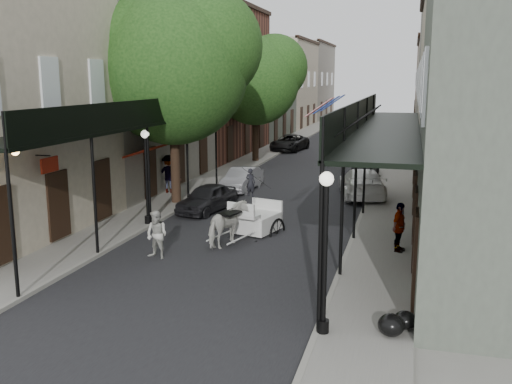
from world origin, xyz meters
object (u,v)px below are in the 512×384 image
Objects in this scene: tree_far at (261,77)px; pedestrian_sidewalk_left at (169,174)px; horse at (228,225)px; lamppost_right_far at (378,147)px; carriage at (262,205)px; tree_near at (182,62)px; lamppost_right_near at (325,251)px; car_right_far at (365,166)px; pedestrian_walking at (157,235)px; car_left_mid at (242,179)px; car_right_near at (362,183)px; car_left_near at (207,198)px; pedestrian_sidewalk_right at (399,227)px; car_left_far at (290,143)px; lamppost_left at (147,176)px.

pedestrian_sidewalk_left is at bearing -97.24° from tree_far.
pedestrian_sidewalk_left is (-5.61, 7.67, 0.30)m from horse.
carriage is (-3.69, -11.41, -1.05)m from lamppost_right_far.
lamppost_right_far is at bearing 43.31° from tree_near.
lamppost_right_near is (8.30, -12.18, -4.44)m from tree_near.
carriage is at bearing 78.72° from car_right_far.
car_right_far is (5.28, 17.66, -0.16)m from pedestrian_walking.
car_right_near reaches higher than car_left_mid.
tree_near is at bearing 152.76° from car_left_near.
pedestrian_sidewalk_left is 3.83m from car_left_mid.
tree_far is at bearing -63.51° from car_right_near.
horse is at bearing -90.00° from carriage.
car_left_near is at bearing -38.31° from tree_near.
tree_far is 2.32× the size of lamppost_right_near.
horse is 1.09× the size of pedestrian_sidewalk_right.
car_right_near is at bearing -59.34° from car_left_far.
pedestrian_walking is 18.44m from car_right_far.
tree_near reaches higher than lamppost_right_near.
pedestrian_sidewalk_left is 1.15× the size of pedestrian_sidewalk_right.
lamppost_right_far is 12.03m from carriage.
car_left_mid is at bearing 46.33° from car_right_far.
pedestrian_sidewalk_right reaches higher than car_right_near.
pedestrian_sidewalk_right is 9.31m from car_left_near.
lamppost_right_near is at bearing -69.30° from car_left_far.
car_right_near is (7.80, 3.78, -5.78)m from tree_near.
pedestrian_walking is at bearing -60.25° from lamppost_left.
lamppost_right_far is 14.44m from horse.
lamppost_right_near is 1.00× the size of lamppost_left.
pedestrian_sidewalk_right is (1.49, -13.22, -1.10)m from lamppost_right_far.
lamppost_right_far reaches higher than car_left_far.
car_left_far is at bearing -77.82° from car_right_near.
car_right_near is (5.60, 11.63, -0.08)m from pedestrian_walking.
carriage is 0.69× the size of car_right_far.
pedestrian_walking is (-1.81, -1.95, 0.03)m from horse.
pedestrian_walking is (-6.10, 4.33, -1.25)m from lamppost_right_near.
pedestrian_sidewalk_left is 0.51× the size of car_right_far.
carriage is 8.20m from pedestrian_sidewalk_left.
lamppost_right_far reaches higher than car_left_mid.
pedestrian_sidewalk_right is at bearing -15.88° from car_left_near.
lamppost_left is 1.44× the size of carriage.
car_left_mid is at bearing 126.59° from carriage.
lamppost_left is at bearing -9.35° from horse.
pedestrian_walking is 0.83× the size of pedestrian_sidewalk_left.
tree_near is 5.92m from pedestrian_sidewalk_left.
car_left_mid is at bearing 99.84° from car_left_near.
car_left_far is (-7.70, 12.76, -1.40)m from lamppost_right_far.
tree_near is 6.10m from lamppost_left.
tree_near is at bearing -109.77° from car_left_mid.
car_left_far is 0.95× the size of car_right_near.
lamppost_left reaches higher than car_left_mid.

